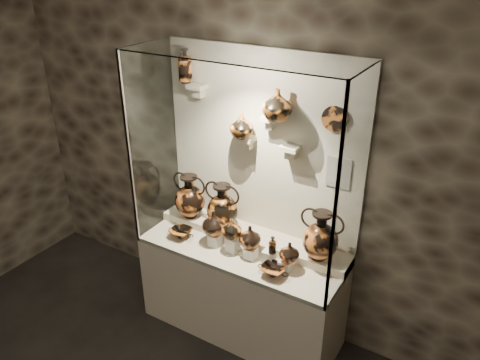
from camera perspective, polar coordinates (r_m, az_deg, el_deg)
name	(u,v)px	position (r m, az deg, el deg)	size (l,w,h in m)	color
wall_back	(262,149)	(3.72, 2.69, 3.77)	(5.00, 0.02, 3.20)	#2E251D
plinth	(241,291)	(4.10, 0.14, -13.44)	(1.70, 0.60, 0.80)	beige
front_tier	(241,251)	(3.85, 0.15, -8.68)	(1.68, 0.58, 0.03)	beige
rear_tier	(252,237)	(3.96, 1.46, -7.02)	(1.70, 0.25, 0.10)	beige
back_panel	(262,149)	(3.71, 2.66, 3.74)	(1.70, 0.03, 1.60)	beige
glass_front	(219,178)	(3.23, -2.52, 0.19)	(1.70, 0.01, 1.60)	white
glass_left	(153,142)	(3.93, -10.54, 4.60)	(0.01, 0.60, 1.60)	white
glass_right	(352,191)	(3.16, 13.48, -1.26)	(0.01, 0.60, 1.60)	white
glass_top	(241,54)	(3.22, 0.18, 15.07)	(1.70, 0.60, 0.01)	white
frame_post_left	(129,154)	(3.73, -13.35, 3.13)	(0.02, 0.02, 1.60)	gray
frame_post_right	(335,209)	(2.91, 11.53, -3.50)	(0.02, 0.02, 1.60)	gray
pedestal_a	(215,240)	(3.88, -3.05, -7.29)	(0.09, 0.09, 0.10)	silver
pedestal_b	(233,244)	(3.79, -0.90, -7.84)	(0.09, 0.09, 0.13)	silver
pedestal_c	(251,253)	(3.73, 1.35, -8.84)	(0.09, 0.09, 0.09)	silver
pedestal_d	(269,257)	(3.66, 3.56, -9.37)	(0.09, 0.09, 0.12)	silver
pedestal_e	(285,265)	(3.62, 5.54, -10.27)	(0.09, 0.09, 0.08)	silver
bracket_ul	(197,86)	(3.79, -5.23, 11.31)	(0.14, 0.12, 0.04)	beige
bracket_ca	(246,138)	(3.66, 0.74, 5.12)	(0.14, 0.12, 0.04)	beige
bracket_cb	(269,118)	(3.50, 3.62, 7.55)	(0.10, 0.12, 0.04)	beige
bracket_cc	(290,148)	(3.50, 6.14, 3.93)	(0.14, 0.12, 0.04)	beige
amphora_left	(190,196)	(4.08, -6.13, -1.98)	(0.32, 0.32, 0.40)	#C76426
amphora_mid	(222,206)	(3.91, -2.16, -3.19)	(0.32, 0.32, 0.40)	#BF6421
amphora_right	(321,236)	(3.57, 9.80, -6.69)	(0.32, 0.32, 0.40)	#C76426
jug_a	(214,223)	(3.81, -3.19, -5.23)	(0.19, 0.19, 0.20)	#C76426
jug_b	(232,228)	(3.71, -1.02, -5.93)	(0.16, 0.16, 0.17)	#BF6421
jug_c	(250,237)	(3.67, 1.23, -6.90)	(0.17, 0.17, 0.18)	#C76426
jug_e	(289,252)	(3.56, 6.05, -8.70)	(0.15, 0.15, 0.16)	#C76426
lekythos_small	(273,244)	(3.56, 4.00, -7.80)	(0.07, 0.07, 0.16)	#BF6421
kylix_left	(181,232)	(4.00, -7.19, -6.34)	(0.24, 0.20, 0.09)	#BF6421
kylix_right	(273,270)	(3.56, 4.07, -10.88)	(0.24, 0.20, 0.09)	#C76426
lekythos_tall	(185,64)	(3.80, -6.70, 13.87)	(0.12, 0.12, 0.30)	#C76426
ovoid_vase_a	(242,126)	(3.59, 0.22, 6.64)	(0.18, 0.18, 0.19)	#BF6421
ovoid_vase_b	(277,105)	(3.37, 4.57, 9.14)	(0.22, 0.22, 0.23)	#BF6421
wall_plate	(335,119)	(3.34, 11.45, 7.32)	(0.19, 0.19, 0.02)	#C06325
info_placard	(338,173)	(3.48, 11.88, 0.90)	(0.18, 0.01, 0.24)	beige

